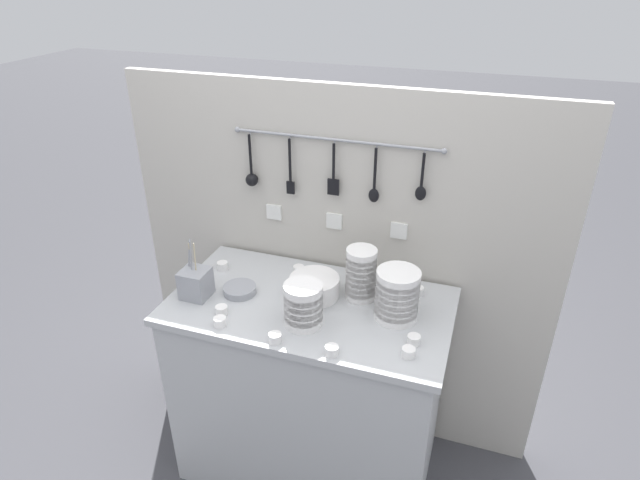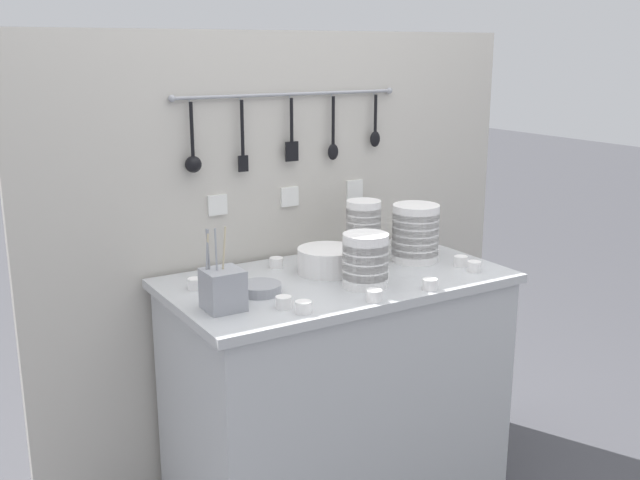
{
  "view_description": "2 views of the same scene",
  "coord_description": "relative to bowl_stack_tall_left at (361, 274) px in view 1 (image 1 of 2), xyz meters",
  "views": [
    {
      "loc": [
        0.61,
        -1.67,
        2.16
      ],
      "look_at": [
        0.04,
        -0.0,
        1.21
      ],
      "focal_mm": 30.0,
      "sensor_mm": 36.0,
      "label": 1
    },
    {
      "loc": [
        -1.29,
        -2.02,
        1.66
      ],
      "look_at": [
        -0.08,
        -0.02,
        1.06
      ],
      "focal_mm": 42.0,
      "sensor_mm": 36.0,
      "label": 2
    }
  ],
  "objects": [
    {
      "name": "cup_front_left",
      "position": [
        -0.22,
        -0.38,
        -0.09
      ],
      "size": [
        0.05,
        0.05,
        0.04
      ],
      "color": "white",
      "rests_on": "counter"
    },
    {
      "name": "bowl_stack_tall_left",
      "position": [
        0.0,
        0.0,
        0.0
      ],
      "size": [
        0.12,
        0.12,
        0.22
      ],
      "color": "white",
      "rests_on": "counter"
    },
    {
      "name": "counter",
      "position": [
        -0.18,
        -0.11,
        -0.57
      ],
      "size": [
        1.14,
        0.63,
        0.91
      ],
      "color": "#B7BABC",
      "rests_on": "ground"
    },
    {
      "name": "cup_front_right",
      "position": [
        -0.64,
        0.01,
        -0.09
      ],
      "size": [
        0.05,
        0.05,
        0.04
      ],
      "color": "white",
      "rests_on": "counter"
    },
    {
      "name": "cup_edge_near",
      "position": [
        0.26,
        -0.23,
        -0.09
      ],
      "size": [
        0.05,
        0.05,
        0.04
      ],
      "color": "white",
      "rests_on": "counter"
    },
    {
      "name": "bowl_stack_back_corner",
      "position": [
        0.17,
        -0.09,
        -0.01
      ],
      "size": [
        0.17,
        0.17,
        0.21
      ],
      "color": "white",
      "rests_on": "counter"
    },
    {
      "name": "plate_stack",
      "position": [
        -0.18,
        -0.05,
        -0.07
      ],
      "size": [
        0.21,
        0.21,
        0.09
      ],
      "color": "white",
      "rests_on": "counter"
    },
    {
      "name": "cup_mid_row",
      "position": [
        -0.0,
        -0.38,
        -0.09
      ],
      "size": [
        0.05,
        0.05,
        0.04
      ],
      "color": "white",
      "rests_on": "counter"
    },
    {
      "name": "cup_centre",
      "position": [
        0.22,
        0.09,
        -0.09
      ],
      "size": [
        0.05,
        0.05,
        0.04
      ],
      "color": "white",
      "rests_on": "counter"
    },
    {
      "name": "cup_back_left",
      "position": [
        -0.45,
        -0.36,
        -0.09
      ],
      "size": [
        0.05,
        0.05,
        0.04
      ],
      "color": "white",
      "rests_on": "counter"
    },
    {
      "name": "cup_back_right",
      "position": [
        -0.3,
        0.09,
        -0.09
      ],
      "size": [
        0.05,
        0.05,
        0.04
      ],
      "color": "white",
      "rests_on": "counter"
    },
    {
      "name": "steel_mixing_bowl",
      "position": [
        -0.48,
        -0.13,
        -0.1
      ],
      "size": [
        0.14,
        0.14,
        0.03
      ],
      "color": "#93969E",
      "rests_on": "counter"
    },
    {
      "name": "bowl_stack_wide_centre",
      "position": [
        -0.16,
        -0.24,
        -0.02
      ],
      "size": [
        0.15,
        0.15,
        0.17
      ],
      "color": "white",
      "rests_on": "counter"
    },
    {
      "name": "cup_edge_far",
      "position": [
        0.26,
        -0.3,
        -0.09
      ],
      "size": [
        0.05,
        0.05,
        0.04
      ],
      "color": "white",
      "rests_on": "counter"
    },
    {
      "name": "ground_plane",
      "position": [
        -0.18,
        -0.11,
        -1.03
      ],
      "size": [
        20.0,
        20.0,
        0.0
      ],
      "primitive_type": "plane",
      "color": "#424247"
    },
    {
      "name": "cup_beside_plates",
      "position": [
        -0.48,
        -0.29,
        -0.09
      ],
      "size": [
        0.05,
        0.05,
        0.04
      ],
      "color": "white",
      "rests_on": "counter"
    },
    {
      "name": "back_wall",
      "position": [
        -0.18,
        0.24,
        -0.16
      ],
      "size": [
        1.94,
        0.09,
        1.72
      ],
      "color": "#BCB7AD",
      "rests_on": "ground"
    },
    {
      "name": "cutlery_caddy",
      "position": [
        -0.64,
        -0.21,
        -0.05
      ],
      "size": [
        0.11,
        0.11,
        0.25
      ],
      "color": "#93969E",
      "rests_on": "counter"
    }
  ]
}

